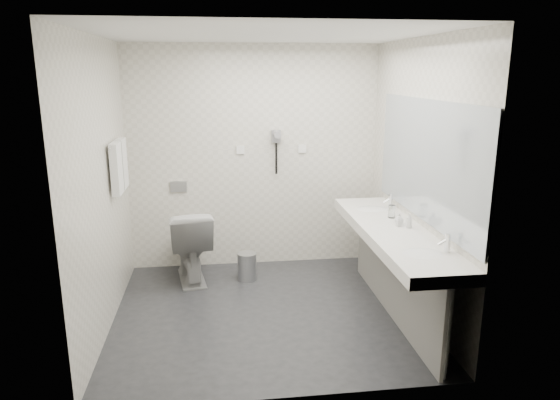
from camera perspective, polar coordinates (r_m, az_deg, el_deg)
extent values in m
plane|color=#26262A|center=(4.89, -1.56, -12.51)|extent=(2.80, 2.80, 0.00)
plane|color=white|center=(4.37, -1.79, 18.17)|extent=(2.80, 2.80, 0.00)
plane|color=silver|center=(5.74, -2.96, 4.71)|extent=(2.80, 0.00, 2.80)
plane|color=silver|center=(3.22, 0.64, -2.96)|extent=(2.80, 0.00, 2.80)
plane|color=silver|center=(4.55, -19.49, 1.36)|extent=(0.00, 2.60, 2.60)
plane|color=silver|center=(4.81, 15.20, 2.34)|extent=(0.00, 2.60, 2.60)
cube|color=white|center=(4.64, 12.62, -3.67)|extent=(0.55, 2.20, 0.10)
cube|color=gray|center=(4.80, 12.62, -8.49)|extent=(0.03, 2.15, 0.75)
cylinder|color=silver|center=(3.94, 18.26, -14.12)|extent=(0.06, 0.06, 0.75)
cylinder|color=silver|center=(5.73, 9.41, -4.53)|extent=(0.06, 0.06, 0.75)
cube|color=#B2BCC6|center=(4.58, 16.12, 4.26)|extent=(0.02, 2.20, 1.05)
ellipsoid|color=white|center=(4.06, 15.73, -5.98)|extent=(0.40, 0.31, 0.05)
ellipsoid|color=white|center=(5.22, 10.25, -1.14)|extent=(0.40, 0.31, 0.05)
cylinder|color=silver|center=(4.11, 18.32, -4.60)|extent=(0.04, 0.04, 0.15)
cylinder|color=silver|center=(5.26, 12.32, -0.12)|extent=(0.04, 0.04, 0.15)
imported|color=silver|center=(4.67, 13.22, -2.35)|extent=(0.05, 0.05, 0.09)
imported|color=silver|center=(4.74, 13.25, -2.08)|extent=(0.11, 0.11, 0.10)
imported|color=silver|center=(4.64, 14.32, -2.25)|extent=(0.06, 0.06, 0.14)
cylinder|color=silver|center=(4.93, 12.47, -1.27)|extent=(0.08, 0.08, 0.12)
imported|color=white|center=(5.55, -10.14, -4.93)|extent=(0.56, 0.84, 0.79)
cube|color=#B2B5BA|center=(5.78, -11.34, 1.48)|extent=(0.18, 0.02, 0.12)
cylinder|color=#B2B5BA|center=(5.54, -3.73, -7.55)|extent=(0.23, 0.23, 0.29)
cylinder|color=#B2B5BA|center=(5.49, -3.75, -6.07)|extent=(0.21, 0.21, 0.02)
cylinder|color=silver|center=(5.02, -17.95, 6.12)|extent=(0.02, 0.62, 0.02)
cube|color=white|center=(4.92, -17.93, 3.36)|extent=(0.07, 0.24, 0.48)
cube|color=white|center=(5.19, -17.38, 3.94)|extent=(0.07, 0.24, 0.48)
cube|color=gray|center=(5.70, -0.44, 7.20)|extent=(0.10, 0.04, 0.14)
cylinder|color=gray|center=(5.62, -0.36, 7.41)|extent=(0.08, 0.14, 0.08)
cylinder|color=black|center=(5.72, -0.42, 4.69)|extent=(0.02, 0.02, 0.35)
cube|color=white|center=(5.70, -4.47, 5.64)|extent=(0.09, 0.02, 0.09)
cube|color=white|center=(5.78, 2.51, 5.78)|extent=(0.09, 0.02, 0.09)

